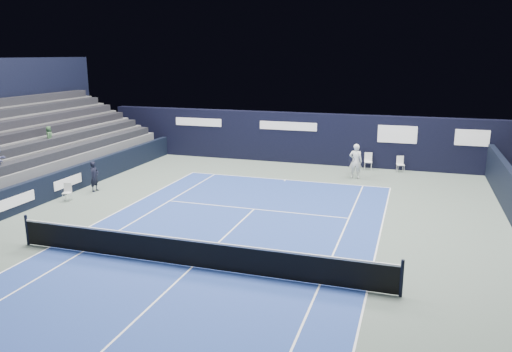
{
  "coord_description": "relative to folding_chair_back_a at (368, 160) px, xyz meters",
  "views": [
    {
      "loc": [
        6.45,
        -13.41,
        6.63
      ],
      "look_at": [
        -0.18,
        7.2,
        1.3
      ],
      "focal_mm": 35.0,
      "sensor_mm": 36.0,
      "label": 1
    }
  ],
  "objects": [
    {
      "name": "ground",
      "position": [
        -3.97,
        -13.82,
        -0.57
      ],
      "size": [
        48.0,
        48.0,
        0.0
      ],
      "primitive_type": "plane",
      "color": "#4F5E55",
      "rests_on": "ground"
    },
    {
      "name": "court_surface",
      "position": [
        -3.97,
        -15.82,
        -0.56
      ],
      "size": [
        10.97,
        23.77,
        0.01
      ],
      "primitive_type": "cube",
      "color": "navy",
      "rests_on": "ground"
    },
    {
      "name": "folding_chair_back_a",
      "position": [
        0.0,
        0.0,
        0.0
      ],
      "size": [
        0.5,
        0.48,
        1.0
      ],
      "rotation": [
        0.0,
        0.0,
        0.14
      ],
      "color": "silver",
      "rests_on": "ground"
    },
    {
      "name": "folding_chair_back_b",
      "position": [
        1.82,
        -0.07,
        -0.04
      ],
      "size": [
        0.49,
        0.48,
        0.92
      ],
      "rotation": [
        0.0,
        0.0,
        0.26
      ],
      "color": "silver",
      "rests_on": "ground"
    },
    {
      "name": "line_judge_chair",
      "position": [
        -12.63,
        -10.76,
        -0.1
      ],
      "size": [
        0.46,
        0.45,
        0.82
      ],
      "rotation": [
        0.0,
        0.0,
        0.32
      ],
      "color": "silver",
      "rests_on": "ground"
    },
    {
      "name": "line_judge",
      "position": [
        -12.38,
        -9.0,
        0.18
      ],
      "size": [
        0.37,
        0.55,
        1.5
      ],
      "primitive_type": "imported",
      "rotation": [
        0.0,
        0.0,
        1.55
      ],
      "color": "black",
      "rests_on": "ground"
    },
    {
      "name": "court_markings",
      "position": [
        -3.97,
        -15.82,
        -0.56
      ],
      "size": [
        11.03,
        23.83,
        0.0
      ],
      "color": "white",
      "rests_on": "court_surface"
    },
    {
      "name": "tennis_net",
      "position": [
        -3.97,
        -15.82,
        -0.06
      ],
      "size": [
        12.9,
        0.1,
        1.1
      ],
      "color": "black",
      "rests_on": "ground"
    },
    {
      "name": "back_sponsor_wall",
      "position": [
        -3.97,
        0.68,
        0.98
      ],
      "size": [
        26.0,
        0.63,
        3.1
      ],
      "color": "black",
      "rests_on": "ground"
    },
    {
      "name": "side_barrier_left",
      "position": [
        -13.47,
        -9.84,
        0.03
      ],
      "size": [
        0.33,
        22.0,
        1.2
      ],
      "color": "black",
      "rests_on": "ground"
    },
    {
      "name": "spectator_stand",
      "position": [
        -17.25,
        -8.83,
        1.39
      ],
      "size": [
        6.0,
        18.0,
        6.4
      ],
      "color": "#4C4C4E",
      "rests_on": "ground"
    },
    {
      "name": "tennis_player",
      "position": [
        -0.46,
        -2.41,
        0.39
      ],
      "size": [
        0.7,
        0.85,
        1.91
      ],
      "color": "white",
      "rests_on": "ground"
    }
  ]
}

